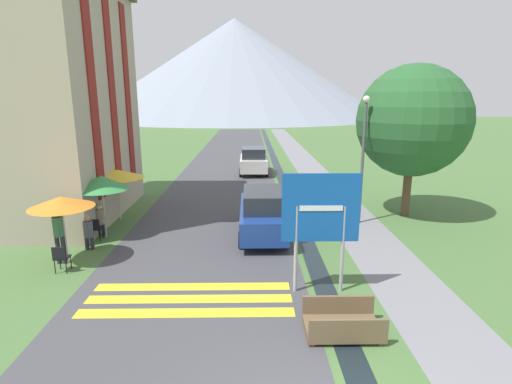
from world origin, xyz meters
TOP-DOWN VIEW (x-y plane):
  - ground_plane at (0.00, 20.00)m, footprint 160.00×160.00m
  - road at (-2.50, 30.00)m, footprint 6.40×60.00m
  - footpath at (3.60, 30.00)m, footprint 2.20×60.00m
  - drainage_channel at (1.20, 30.00)m, footprint 0.60×60.00m
  - crosswalk_marking at (-2.50, 4.19)m, footprint 5.44×1.84m
  - mountain_distant at (-4.54, 99.04)m, footprint 74.54×74.54m
  - hotel_building at (-9.39, 12.00)m, footprint 5.86×8.36m
  - road_sign at (0.98, 4.59)m, footprint 2.07×0.11m
  - footbridge at (1.20, 2.57)m, footprint 1.70×1.10m
  - parked_car_near at (-0.40, 9.17)m, footprint 1.79×4.41m
  - parked_car_far at (-0.62, 21.82)m, footprint 1.93×3.85m
  - cafe_chair_nearest at (-6.62, 5.91)m, footprint 0.40×0.40m
  - cafe_chair_middle at (-6.61, 8.66)m, footprint 0.40×0.40m
  - cafe_chair_far_left at (-6.90, 9.78)m, footprint 0.40×0.40m
  - cafe_umbrella_front_orange at (-6.77, 6.64)m, footprint 1.98×1.98m
  - cafe_umbrella_middle_green at (-6.37, 9.02)m, footprint 1.99×1.99m
  - cafe_umbrella_rear_yellow at (-6.54, 11.30)m, footprint 2.28×2.28m
  - person_standing_terrace at (-6.94, 6.60)m, footprint 0.32×0.32m
  - person_seated_far at (-6.52, 7.80)m, footprint 0.32×0.32m
  - person_seated_near at (-6.64, 9.24)m, footprint 0.32×0.32m
  - streetlamp at (3.75, 10.70)m, footprint 0.28×0.28m
  - tree_by_path at (6.12, 11.74)m, footprint 4.78×4.78m

SIDE VIEW (x-z plane):
  - ground_plane at x=0.00m, z-range 0.00..0.00m
  - drainage_channel at x=1.20m, z-range 0.00..0.00m
  - road at x=-2.50m, z-range 0.00..0.01m
  - footpath at x=3.60m, z-range 0.00..0.01m
  - crosswalk_marking at x=-2.50m, z-range 0.00..0.01m
  - footbridge at x=1.20m, z-range -0.10..0.55m
  - cafe_chair_nearest at x=-6.62m, z-range 0.09..0.94m
  - cafe_chair_middle at x=-6.61m, z-range 0.09..0.94m
  - cafe_chair_far_left at x=-6.90m, z-range 0.09..0.94m
  - person_seated_far at x=-6.52m, z-range 0.07..1.31m
  - person_seated_near at x=-6.64m, z-range 0.07..1.32m
  - parked_car_far at x=-0.62m, z-range 0.00..1.82m
  - parked_car_near at x=-0.40m, z-range 0.00..1.82m
  - person_standing_terrace at x=-6.94m, z-range 0.15..1.91m
  - cafe_umbrella_rear_yellow at x=-6.54m, z-range 0.92..3.12m
  - cafe_umbrella_front_orange at x=-6.77m, z-range 0.92..3.13m
  - cafe_umbrella_middle_green at x=-6.37m, z-range 0.94..3.33m
  - road_sign at x=0.98m, z-range 0.50..3.81m
  - streetlamp at x=3.75m, z-range 0.48..5.75m
  - tree_by_path at x=6.12m, z-range 0.90..7.51m
  - hotel_building at x=-9.39m, z-range 0.44..11.11m
  - mountain_distant at x=-4.54m, z-range 0.00..23.82m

